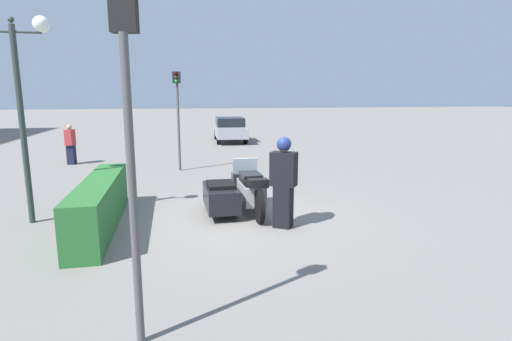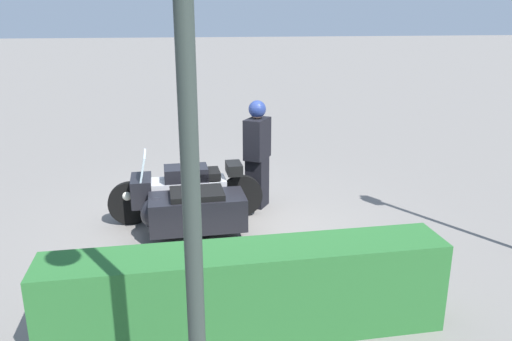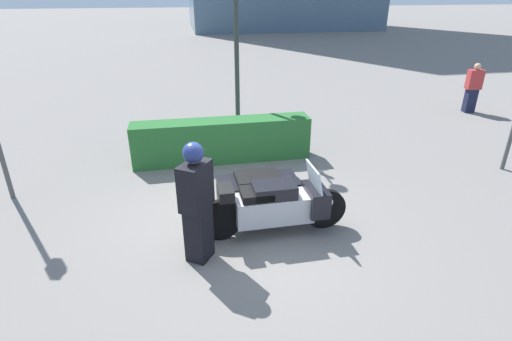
{
  "view_description": "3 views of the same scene",
  "coord_description": "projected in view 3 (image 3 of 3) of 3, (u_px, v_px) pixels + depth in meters",
  "views": [
    {
      "loc": [
        -8.45,
        1.43,
        2.7
      ],
      "look_at": [
        -0.22,
        -0.29,
        1.12
      ],
      "focal_mm": 28.0,
      "sensor_mm": 36.0,
      "label": 1
    },
    {
      "loc": [
        0.77,
        7.46,
        3.23
      ],
      "look_at": [
        -0.61,
        -0.18,
        0.84
      ],
      "focal_mm": 35.0,
      "sensor_mm": 36.0,
      "label": 2
    },
    {
      "loc": [
        -0.85,
        -5.86,
        3.81
      ],
      "look_at": [
        0.29,
        0.05,
        1.02
      ],
      "focal_mm": 28.0,
      "sensor_mm": 36.0,
      "label": 3
    }
  ],
  "objects": [
    {
      "name": "ground_plane",
      "position": [
        240.0,
        226.0,
        6.97
      ],
      "size": [
        160.0,
        160.0,
        0.0
      ],
      "primitive_type": "plane",
      "color": "slate"
    },
    {
      "name": "police_motorcycle",
      "position": [
        270.0,
        197.0,
        6.92
      ],
      "size": [
        2.52,
        1.39,
        1.18
      ],
      "rotation": [
        0.0,
        0.0,
        0.01
      ],
      "color": "black",
      "rests_on": "ground"
    },
    {
      "name": "officer_rider",
      "position": [
        197.0,
        200.0,
        5.75
      ],
      "size": [
        0.55,
        0.6,
        1.89
      ],
      "rotation": [
        0.0,
        0.0,
        -0.59
      ],
      "color": "black",
      "rests_on": "ground"
    },
    {
      "name": "hedge_bush_curbside",
      "position": [
        222.0,
        140.0,
        9.41
      ],
      "size": [
        4.15,
        0.63,
        0.99
      ],
      "primitive_type": "cube",
      "color": "#28662D",
      "rests_on": "ground"
    },
    {
      "name": "twin_lamp_post",
      "position": [
        236.0,
        13.0,
        9.73
      ],
      "size": [
        0.33,
        1.41,
        4.28
      ],
      "color": "#2D3833",
      "rests_on": "ground"
    },
    {
      "name": "pedestrian_bystander",
      "position": [
        473.0,
        88.0,
        12.94
      ],
      "size": [
        0.49,
        0.34,
        1.59
      ],
      "rotation": [
        0.0,
        0.0,
        -1.73
      ],
      "color": "#191E38",
      "rests_on": "ground"
    }
  ]
}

